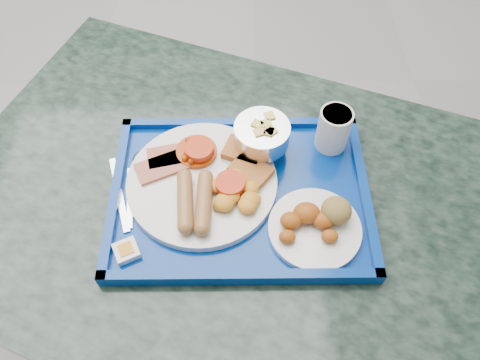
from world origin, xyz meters
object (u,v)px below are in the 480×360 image
object	(u,v)px
tray	(240,195)
fruit_bowl	(262,135)
table	(243,248)
juice_cup	(334,128)
main_plate	(207,181)
bread_plate	(317,223)

from	to	relation	value
tray	fruit_bowl	xyz separation A→B (m)	(0.04, 0.10, 0.05)
table	juice_cup	bearing A→B (deg)	36.51
tray	juice_cup	world-z (taller)	juice_cup
main_plate	tray	bearing A→B (deg)	-15.66
table	fruit_bowl	world-z (taller)	fruit_bowl
juice_cup	main_plate	bearing A→B (deg)	-157.94
table	bread_plate	distance (m)	0.25
tray	main_plate	xyz separation A→B (m)	(-0.06, 0.02, 0.02)
tray	main_plate	size ratio (longest dim) A/B	1.70
table	bread_plate	world-z (taller)	bread_plate
bread_plate	fruit_bowl	size ratio (longest dim) A/B	1.54
main_plate	fruit_bowl	xyz separation A→B (m)	(0.10, 0.08, 0.03)
fruit_bowl	bread_plate	bearing A→B (deg)	-62.49
table	tray	size ratio (longest dim) A/B	2.80
fruit_bowl	main_plate	bearing A→B (deg)	-141.47
tray	main_plate	world-z (taller)	main_plate
tray	juice_cup	distance (m)	0.21
bread_plate	fruit_bowl	xyz separation A→B (m)	(-0.09, 0.17, 0.03)
main_plate	fruit_bowl	bearing A→B (deg)	38.53
fruit_bowl	juice_cup	bearing A→B (deg)	6.46
table	main_plate	world-z (taller)	main_plate
bread_plate	juice_cup	distance (m)	0.19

